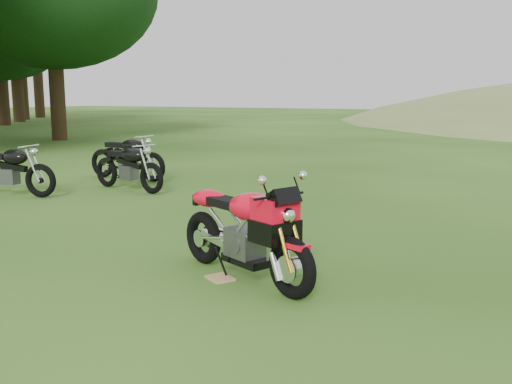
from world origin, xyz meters
The scene contains 7 objects.
ground centered at (0.00, 0.00, 0.00)m, with size 120.00×120.00×0.00m, color #20450E.
treeline centered at (-20.00, 15.00, 0.00)m, with size 28.00×32.00×14.00m, color black, non-canonical shape.
sport_motorcycle centered at (0.26, 0.03, 0.53)m, with size 1.78×0.44×1.07m, color red, non-canonical shape.
plywood_board centered at (0.07, -0.09, 0.01)m, with size 0.25×0.20×0.02m, color tan.
vintage_moto_a centered at (-4.04, 3.38, 0.45)m, with size 1.72×0.40×0.91m, color black, non-canonical shape.
vintage_moto_c centered at (-5.45, 1.96, 0.47)m, with size 1.78×0.41×0.94m, color black, non-canonical shape.
vintage_moto_d centered at (-4.94, 4.39, 0.48)m, with size 1.84×0.43×0.97m, color black, non-canonical shape.
Camera 1 is at (2.81, -4.45, 1.72)m, focal length 40.00 mm.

